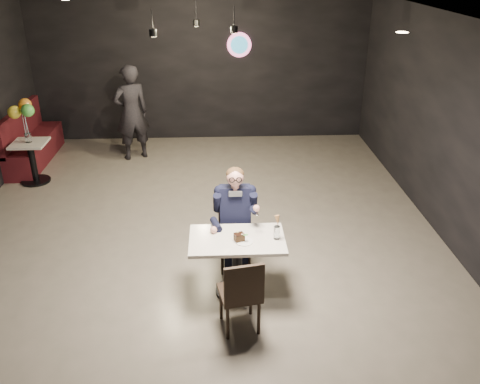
{
  "coord_description": "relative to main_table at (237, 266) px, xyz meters",
  "views": [
    {
      "loc": [
        0.31,
        -6.24,
        3.73
      ],
      "look_at": [
        0.58,
        -0.61,
        1.06
      ],
      "focal_mm": 38.0,
      "sensor_mm": 36.0,
      "label": 1
    }
  ],
  "objects": [
    {
      "name": "wafer_cone",
      "position": [
        0.46,
        -0.03,
        0.62
      ],
      "size": [
        0.07,
        0.07,
        0.12
      ],
      "primitive_type": "cone",
      "rotation": [
        0.0,
        0.0,
        0.26
      ],
      "color": "tan",
      "rests_on": "sundae_glass"
    },
    {
      "name": "chair_near",
      "position": [
        0.0,
        -0.62,
        0.09
      ],
      "size": [
        0.5,
        0.53,
        0.92
      ],
      "primitive_type": "cube",
      "rotation": [
        0.0,
        0.0,
        0.19
      ],
      "color": "black",
      "rests_on": "floor"
    },
    {
      "name": "balloon_vase",
      "position": [
        -3.46,
        3.43,
        0.46
      ],
      "size": [
        0.11,
        0.11,
        0.16
      ],
      "primitive_type": "cylinder",
      "color": "silver",
      "rests_on": "side_table"
    },
    {
      "name": "seated_man",
      "position": [
        0.0,
        0.55,
        0.34
      ],
      "size": [
        0.6,
        0.8,
        1.44
      ],
      "primitive_type": "cube",
      "color": "black",
      "rests_on": "floor"
    },
    {
      "name": "pendant_lights",
      "position": [
        -0.51,
        3.21,
        2.51
      ],
      "size": [
        1.4,
        1.2,
        0.36
      ],
      "primitive_type": "cube",
      "color": "black",
      "rests_on": "floor"
    },
    {
      "name": "cake_slice",
      "position": [
        0.02,
        -0.06,
        0.43
      ],
      "size": [
        0.13,
        0.12,
        0.08
      ],
      "primitive_type": "cube",
      "rotation": [
        0.0,
        0.0,
        0.35
      ],
      "color": "black",
      "rests_on": "dessert_plate"
    },
    {
      "name": "floor",
      "position": [
        -0.51,
        1.21,
        -0.38
      ],
      "size": [
        9.0,
        9.0,
        0.0
      ],
      "primitive_type": "plane",
      "color": "gray",
      "rests_on": "ground"
    },
    {
      "name": "mint_leaf",
      "position": [
        0.09,
        -0.08,
        0.47
      ],
      "size": [
        0.06,
        0.04,
        0.01
      ],
      "primitive_type": "ellipsoid",
      "color": "green",
      "rests_on": "cake_slice"
    },
    {
      "name": "main_table",
      "position": [
        0.0,
        0.0,
        0.0
      ],
      "size": [
        1.1,
        0.7,
        0.75
      ],
      "primitive_type": "cube",
      "color": "white",
      "rests_on": "floor"
    },
    {
      "name": "side_table",
      "position": [
        -3.46,
        3.43,
        -0.01
      ],
      "size": [
        0.58,
        0.58,
        0.72
      ],
      "primitive_type": "cube",
      "color": "white",
      "rests_on": "floor"
    },
    {
      "name": "sundae_glass",
      "position": [
        0.45,
        -0.03,
        0.46
      ],
      "size": [
        0.07,
        0.07,
        0.16
      ],
      "primitive_type": "cylinder",
      "color": "silver",
      "rests_on": "main_table"
    },
    {
      "name": "wall_sign",
      "position": [
        0.29,
        5.68,
        1.62
      ],
      "size": [
        0.5,
        0.06,
        0.5
      ],
      "primitive_type": null,
      "color": "pink",
      "rests_on": "floor"
    },
    {
      "name": "dessert_plate",
      "position": [
        0.08,
        -0.08,
        0.38
      ],
      "size": [
        0.2,
        0.2,
        0.01
      ],
      "primitive_type": "cylinder",
      "color": "white",
      "rests_on": "main_table"
    },
    {
      "name": "chair_far",
      "position": [
        0.0,
        0.55,
        0.09
      ],
      "size": [
        0.42,
        0.46,
        0.92
      ],
      "primitive_type": "cube",
      "color": "black",
      "rests_on": "floor"
    },
    {
      "name": "passerby",
      "position": [
        -1.85,
        4.53,
        0.55
      ],
      "size": [
        0.8,
        0.69,
        1.85
      ],
      "primitive_type": "imported",
      "rotation": [
        0.0,
        0.0,
        3.6
      ],
      "color": "black",
      "rests_on": "floor"
    },
    {
      "name": "booth_bench",
      "position": [
        -3.76,
        4.43,
        0.15
      ],
      "size": [
        0.53,
        2.11,
        1.05
      ],
      "primitive_type": "cube",
      "color": "#460F1A",
      "rests_on": "floor"
    },
    {
      "name": "balloon_bunch",
      "position": [
        -3.46,
        3.43,
        0.85
      ],
      "size": [
        0.4,
        0.4,
        0.66
      ],
      "primitive_type": "cube",
      "color": "yellow",
      "rests_on": "balloon_vase"
    }
  ]
}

